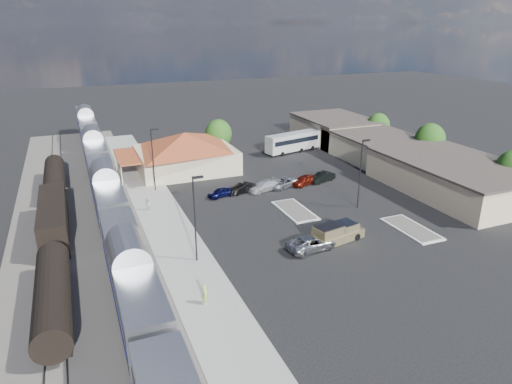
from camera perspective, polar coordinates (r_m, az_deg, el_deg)
name	(u,v)px	position (r m, az deg, el deg)	size (l,w,h in m)	color
ground	(273,222)	(54.77, 2.10, -3.76)	(280.00, 280.00, 0.00)	black
railbed	(84,223)	(57.93, -20.73, -3.70)	(16.00, 100.00, 0.12)	#4C4944
platform	(163,218)	(56.77, -11.58, -3.19)	(5.50, 92.00, 0.18)	gray
passenger_train	(107,196)	(57.67, -18.16, -0.47)	(3.00, 104.00, 5.55)	silver
freight_cars	(54,220)	(55.13, -23.95, -3.27)	(2.80, 46.00, 4.00)	black
station_depot	(185,151)	(73.88, -8.85, 5.03)	(18.35, 12.24, 6.20)	#C4B98F
buildings_east	(390,151)	(79.71, 16.45, 4.92)	(14.40, 51.40, 4.80)	#C6B28C
traffic_island_south	(295,210)	(58.00, 4.89, -2.30)	(3.30, 7.50, 0.21)	silver
traffic_island_north	(412,229)	(55.77, 18.87, -4.35)	(3.30, 7.50, 0.21)	silver
lamp_plat_s	(195,213)	(44.11, -7.58, -2.56)	(1.08, 0.25, 9.00)	black
lamp_plat_n	(153,155)	(64.54, -12.71, 4.56)	(1.08, 0.25, 9.00)	black
lamp_lot	(361,168)	(58.64, 13.02, 2.94)	(1.08, 0.25, 9.00)	black
tree_east_b	(430,139)	(81.45, 20.91, 6.15)	(4.94, 4.94, 6.96)	#382314
tree_east_c	(378,126)	(91.95, 15.02, 8.01)	(4.41, 4.41, 6.21)	#382314
tree_depot	(219,134)	(81.22, -4.70, 7.25)	(4.71, 4.71, 6.63)	#382314
pickup_truck	(338,233)	(50.46, 10.16, -5.05)	(6.45, 3.40, 2.12)	tan
suv	(312,243)	(48.37, 6.98, -6.35)	(2.53, 5.49, 1.53)	#9CA0A4
coach_bus	(293,141)	(84.26, 4.63, 6.35)	(11.32, 4.84, 3.55)	silver
person_a	(205,294)	(39.32, -6.37, -12.61)	(0.65, 0.43, 1.78)	#B0D241
person_b	(148,204)	(58.81, -13.41, -1.50)	(0.83, 0.64, 1.70)	silver
parked_car_a	(221,192)	(62.49, -4.41, -0.04)	(1.54, 3.82, 1.30)	#0C0E3D
parked_car_b	(242,188)	(63.72, -1.77, 0.46)	(1.46, 4.19, 1.38)	black
parked_car_c	(264,186)	(64.58, 0.99, 0.76)	(1.99, 4.89, 1.42)	white
parked_car_d	(283,183)	(66.10, 3.43, 1.17)	(2.23, 4.85, 1.35)	#999CA1
parked_car_e	(304,180)	(67.22, 6.01, 1.48)	(1.75, 4.34, 1.48)	maroon
parked_car_f	(322,177)	(68.98, 8.24, 1.86)	(1.53, 4.38, 1.44)	black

